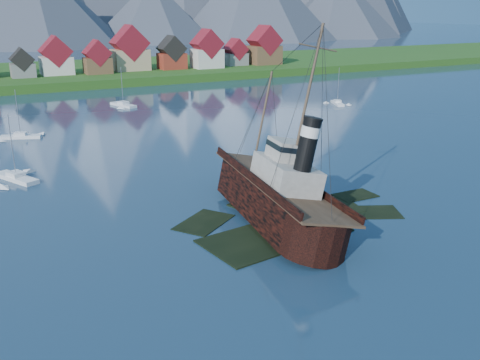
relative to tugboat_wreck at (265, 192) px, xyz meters
name	(u,v)px	position (x,y,z in m)	size (l,w,h in m)	color
ground	(288,226)	(0.82, -4.49, -3.34)	(1400.00, 1400.00, 0.00)	#1B344B
shoal	(290,220)	(2.60, -2.34, -3.69)	(31.71, 21.24, 1.14)	black
shore_bank	(57,78)	(0.82, 165.51, -3.34)	(600.00, 80.00, 3.20)	#1A4213
seawall	(76,90)	(0.82, 127.51, -3.34)	(600.00, 2.50, 2.00)	#3F3D38
tugboat_wreck	(265,192)	(0.00, 0.00, 0.00)	(7.84, 33.76, 26.75)	black
sailboat_a	(16,178)	(-27.76, 31.93, -3.09)	(6.19, 9.36, 11.35)	silver
sailboat_c	(21,137)	(-23.74, 62.33, -3.10)	(8.59, 4.93, 10.81)	silver
sailboat_d	(337,104)	(61.60, 64.53, -3.09)	(4.87, 8.14, 10.89)	silver
sailboat_e	(123,105)	(6.37, 90.18, -3.10)	(5.38, 10.03, 11.32)	silver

